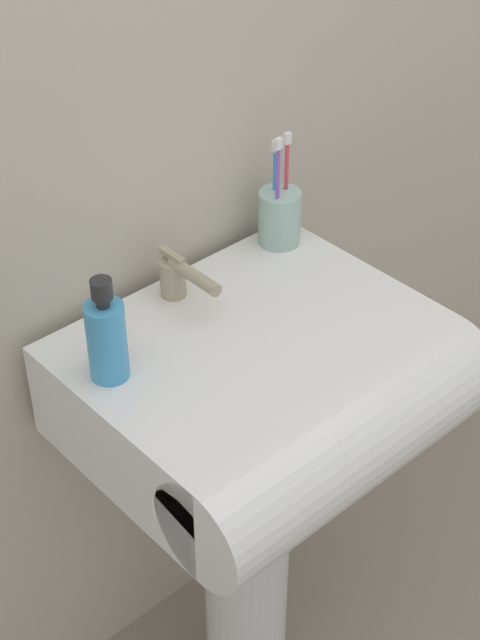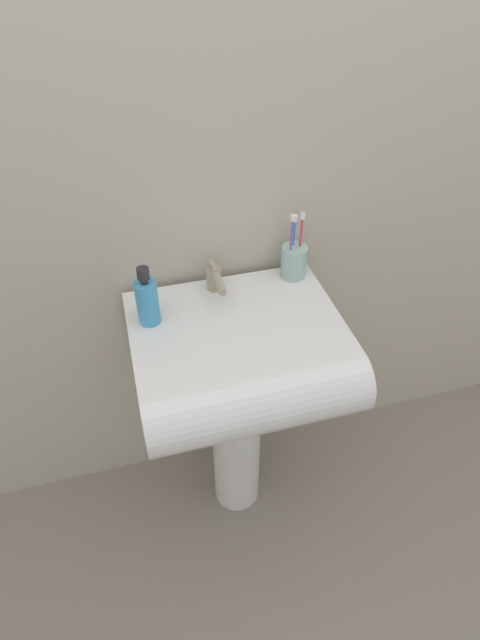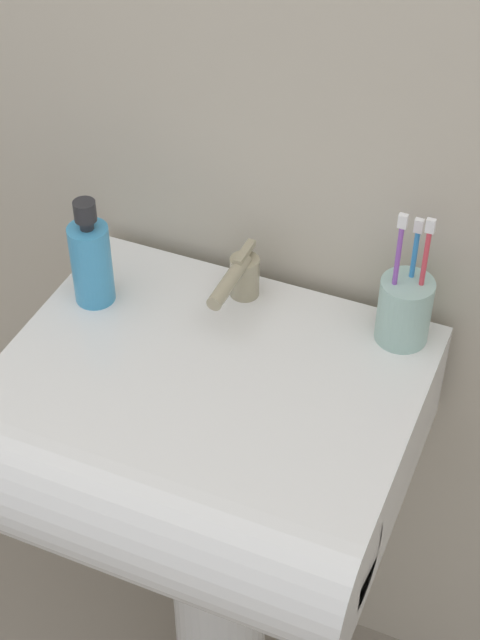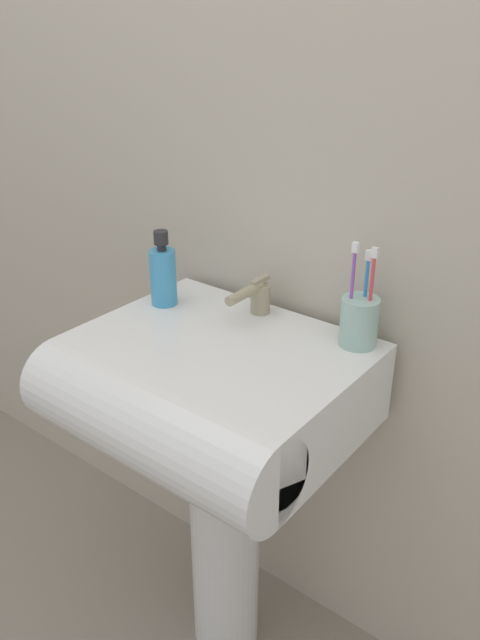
% 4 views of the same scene
% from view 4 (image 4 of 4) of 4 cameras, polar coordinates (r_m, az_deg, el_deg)
% --- Properties ---
extents(ground_plane, '(6.00, 6.00, 0.00)m').
position_cam_4_polar(ground_plane, '(1.84, -1.25, -26.58)').
color(ground_plane, gray).
rests_on(ground_plane, ground).
extents(wall_back, '(5.00, 0.05, 2.40)m').
position_cam_4_polar(wall_back, '(1.34, 5.22, 14.73)').
color(wall_back, '#B7AD99').
rests_on(wall_back, ground).
extents(sink_pedestal, '(0.16, 0.16, 0.69)m').
position_cam_4_polar(sink_pedestal, '(1.58, -1.38, -18.95)').
color(sink_pedestal, white).
rests_on(sink_pedestal, ground).
extents(sink_basin, '(0.57, 0.50, 0.18)m').
position_cam_4_polar(sink_basin, '(1.27, -3.36, -6.52)').
color(sink_basin, white).
rests_on(sink_basin, sink_pedestal).
extents(faucet, '(0.04, 0.14, 0.08)m').
position_cam_4_polar(faucet, '(1.36, 1.48, 2.16)').
color(faucet, tan).
rests_on(faucet, sink_basin).
extents(toothbrush_cup, '(0.08, 0.08, 0.21)m').
position_cam_4_polar(toothbrush_cup, '(1.25, 10.85, -0.02)').
color(toothbrush_cup, '#99BFB2').
rests_on(toothbrush_cup, sink_basin).
extents(soap_bottle, '(0.06, 0.06, 0.17)m').
position_cam_4_polar(soap_bottle, '(1.41, -7.04, 4.14)').
color(soap_bottle, '#3F99CC').
rests_on(soap_bottle, sink_basin).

